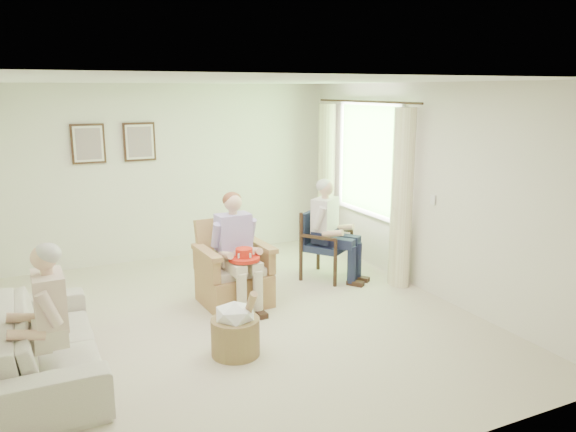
% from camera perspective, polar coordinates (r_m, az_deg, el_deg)
% --- Properties ---
extents(floor, '(5.50, 5.50, 0.00)m').
position_cam_1_polar(floor, '(6.37, -5.08, -10.57)').
color(floor, beige).
rests_on(floor, ground).
extents(back_wall, '(5.00, 0.04, 2.60)m').
position_cam_1_polar(back_wall, '(8.57, -11.76, 4.33)').
color(back_wall, silver).
rests_on(back_wall, ground).
extents(front_wall, '(5.00, 0.04, 2.60)m').
position_cam_1_polar(front_wall, '(3.61, 10.16, -7.13)').
color(front_wall, silver).
rests_on(front_wall, ground).
extents(right_wall, '(0.04, 5.50, 2.60)m').
position_cam_1_polar(right_wall, '(7.21, 13.65, 2.68)').
color(right_wall, silver).
rests_on(right_wall, ground).
extents(ceiling, '(5.00, 5.50, 0.02)m').
position_cam_1_polar(ceiling, '(5.85, -5.59, 13.51)').
color(ceiling, white).
rests_on(ceiling, back_wall).
extents(window, '(0.13, 2.50, 1.63)m').
position_cam_1_polar(window, '(8.11, 8.20, 6.03)').
color(window, '#2D6B23').
rests_on(window, right_wall).
extents(curtain_left, '(0.34, 0.34, 2.30)m').
position_cam_1_polar(curtain_left, '(7.31, 11.47, 1.72)').
color(curtain_left, '#EFE6BB').
rests_on(curtain_left, ground).
extents(curtain_right, '(0.34, 0.34, 2.30)m').
position_cam_1_polar(curtain_right, '(8.92, 3.90, 3.92)').
color(curtain_right, '#EFE6BB').
rests_on(curtain_right, ground).
extents(framed_print_left, '(0.45, 0.05, 0.55)m').
position_cam_1_polar(framed_print_left, '(8.28, -19.63, 6.92)').
color(framed_print_left, '#382114').
rests_on(framed_print_left, back_wall).
extents(framed_print_right, '(0.45, 0.05, 0.55)m').
position_cam_1_polar(framed_print_right, '(8.38, -14.85, 7.30)').
color(framed_print_right, '#382114').
rests_on(framed_print_right, back_wall).
extents(wicker_armchair, '(0.78, 0.77, 1.00)m').
position_cam_1_polar(wicker_armchair, '(6.79, -5.58, -6.22)').
color(wicker_armchair, tan).
rests_on(wicker_armchair, ground).
extents(wood_armchair, '(0.59, 0.55, 0.91)m').
position_cam_1_polar(wood_armchair, '(7.67, 3.65, -2.55)').
color(wood_armchair, black).
rests_on(wood_armchair, ground).
extents(sofa, '(2.11, 0.82, 0.62)m').
position_cam_1_polar(sofa, '(5.57, -23.21, -11.69)').
color(sofa, beige).
rests_on(sofa, ground).
extents(person_wicker, '(0.40, 0.62, 1.33)m').
position_cam_1_polar(person_wicker, '(6.53, -5.27, -2.78)').
color(person_wicker, beige).
rests_on(person_wicker, ground).
extents(person_dark, '(0.40, 0.63, 1.33)m').
position_cam_1_polar(person_dark, '(7.47, 4.24, -0.77)').
color(person_dark, '#191D37').
rests_on(person_dark, ground).
extents(person_sofa, '(0.42, 0.62, 1.27)m').
position_cam_1_polar(person_sofa, '(5.07, -23.41, -9.05)').
color(person_sofa, beige).
rests_on(person_sofa, ground).
extents(red_hat, '(0.36, 0.36, 0.14)m').
position_cam_1_polar(red_hat, '(6.38, -4.48, -4.09)').
color(red_hat, red).
rests_on(red_hat, person_wicker).
extents(hatbox, '(0.58, 0.58, 0.69)m').
position_cam_1_polar(hatbox, '(5.53, -5.35, -11.29)').
color(hatbox, tan).
rests_on(hatbox, ground).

